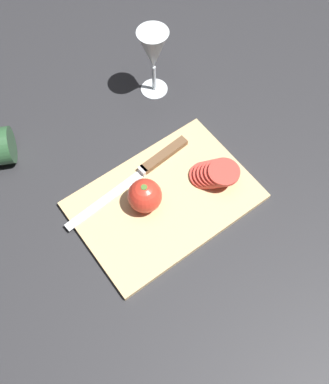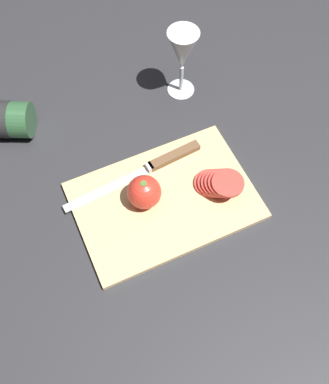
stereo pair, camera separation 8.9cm
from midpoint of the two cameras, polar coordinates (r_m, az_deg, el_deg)
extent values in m
plane|color=#28282B|center=(0.95, -0.19, 1.70)|extent=(3.00, 3.00, 0.00)
cube|color=tan|center=(0.92, -2.75, -1.32)|extent=(0.36, 0.25, 0.01)
cylinder|color=silver|center=(1.10, -3.68, 12.79)|extent=(0.06, 0.06, 0.00)
cylinder|color=silver|center=(1.07, -3.79, 14.09)|extent=(0.01, 0.01, 0.07)
cone|color=silver|center=(1.01, -4.08, 17.32)|extent=(0.07, 0.07, 0.10)
cone|color=beige|center=(1.03, -3.99, 16.27)|extent=(0.03, 0.03, 0.05)
sphere|color=red|center=(0.88, -5.39, -0.75)|extent=(0.07, 0.07, 0.07)
cylinder|color=#47702D|center=(0.85, -5.57, 0.23)|extent=(0.01, 0.01, 0.01)
cube|color=silver|center=(0.93, -10.16, -1.16)|extent=(0.20, 0.03, 0.00)
cube|color=silver|center=(0.94, -5.46, 2.48)|extent=(0.01, 0.02, 0.01)
cube|color=brown|center=(0.96, -2.68, 4.50)|extent=(0.12, 0.03, 0.01)
cylinder|color=#D63D33|center=(0.94, 2.46, 1.87)|extent=(0.07, 0.07, 0.01)
cylinder|color=#D63D33|center=(0.93, 2.92, 1.95)|extent=(0.07, 0.07, 0.01)
cylinder|color=#D63D33|center=(0.92, 3.38, 2.04)|extent=(0.07, 0.07, 0.01)
cylinder|color=#D63D33|center=(0.92, 3.85, 2.13)|extent=(0.07, 0.07, 0.01)
cylinder|color=#D63D33|center=(0.91, 4.32, 2.22)|extent=(0.07, 0.07, 0.01)
cylinder|color=#D63D33|center=(0.90, 4.81, 2.31)|extent=(0.07, 0.07, 0.01)
camera|label=1|loc=(0.04, -92.87, -5.25)|focal=42.00mm
camera|label=2|loc=(0.04, 87.13, 5.25)|focal=42.00mm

